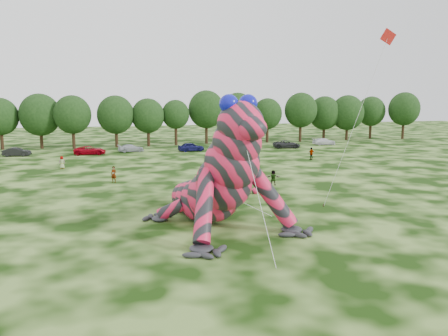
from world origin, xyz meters
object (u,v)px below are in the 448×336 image
Objects in this scene: tree_4 at (1,124)px; spectator_2 at (257,156)px; spectator_4 at (62,162)px; spectator_5 at (273,178)px; spectator_0 at (114,174)px; spectator_3 at (311,154)px; inflatable_gecko at (204,158)px; flying_kite at (384,49)px; tree_16 at (371,118)px; tree_11 at (238,118)px; car_2 at (90,150)px; tree_13 at (301,117)px; car_5 at (244,145)px; tree_6 at (73,122)px; tree_12 at (267,120)px; tree_14 at (324,118)px; tree_15 at (347,118)px; car_7 at (324,142)px; car_6 at (287,144)px; tree_17 at (404,116)px; tree_7 at (116,121)px; car_3 at (131,148)px; tree_10 at (206,117)px; tree_8 at (148,122)px; tree_5 at (40,121)px; car_4 at (191,147)px; tree_9 at (176,123)px; car_1 at (17,152)px.

tree_4 reaches higher than spectator_2.
spectator_4 is 28.05m from spectator_5.
spectator_0 is 30.29m from spectator_3.
tree_4 is (-23.70, 53.84, -0.08)m from inflatable_gecko.
flying_kite reaches higher than tree_16.
tree_11 is 30.93m from car_2.
tree_13 is (19.16, 53.22, -7.58)m from flying_kite.
tree_6 is at bearing 63.79° from car_5.
tree_12 is 0.95× the size of tree_14.
tree_14 is 12.01m from tree_16.
inflatable_gecko is 69.07m from tree_15.
tree_6 is 1.89× the size of car_2.
tree_14 reaches higher than car_7.
car_6 is (37.08, -9.76, -4.06)m from tree_6.
tree_17 is at bearing -7.12° from spectator_2.
flying_kite is 31.53m from spectator_3.
tree_7 is 0.92× the size of tree_17.
car_3 is 0.98× the size of car_5.
spectator_4 is (-69.85, -23.45, -4.34)m from tree_17.
car_6 is at bearing -18.46° from tree_7.
spectator_5 is (-3.96, 11.81, -11.85)m from flying_kite.
tree_10 is 6.40m from tree_11.
tree_8 is at bearing -60.27° from spectator_5.
tree_15 is 7.16m from tree_16.
tree_5 is 56.59m from tree_14.
spectator_5 is (-24.76, -34.26, 0.14)m from car_7.
tree_4 reaches higher than car_4.
spectator_3 is (-10.44, -25.28, -4.16)m from tree_13.
tree_7 is 1.01× the size of tree_16.
tree_9 is (18.62, 0.66, -0.41)m from tree_6.
tree_16 reaches higher than inflatable_gecko.
car_6 is at bearing -112.77° from spectator_3.
tree_16 reaches higher than car_7.
tree_8 is at bearing -58.58° from car_1.
car_4 is 9.82m from car_5.
tree_10 is at bearing -151.93° from spectator_4.
spectator_0 is at bearing 140.21° from car_6.
flying_kite is at bearing -114.94° from tree_14.
tree_9 reaches higher than spectator_5.
inflatable_gecko is 2.12× the size of tree_9.
tree_15 reaches higher than tree_16.
tree_10 reaches higher than tree_7.
tree_8 is 27.67m from spectator_4.
spectator_3 is (39.81, -26.59, -3.99)m from tree_5.
car_7 is (46.33, -6.71, -4.10)m from tree_6.
tree_5 is at bearing 179.07° from tree_12.
tree_17 is at bearing -157.00° from spectator_3.
tree_11 is (12.72, 0.85, 0.70)m from tree_9.
tree_14 is at bearing -71.12° from car_1.
car_3 is 2.68× the size of spectator_4.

